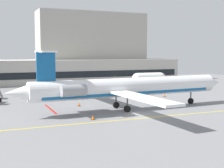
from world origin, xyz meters
The scene contains 9 objects.
ground centered at (0.00, 0.00, -0.05)m, with size 120.00×120.00×0.11m.
terminal_building centered at (7.22, 47.45, 7.26)m, with size 55.26×13.51×18.93m.
regional_jet centered at (-0.15, 4.11, 3.09)m, with size 33.15×27.06×8.08m.
pushback_tractor centered at (9.93, 21.01, 0.93)m, with size 3.80×2.72×2.05m.
fuel_tank centered at (19.77, 33.70, 1.61)m, with size 8.98×2.77×2.90m.
safety_cone_alpha centered at (-6.56, -0.26, 0.25)m, with size 0.47×0.47×0.55m.
safety_cone_bravo centered at (-5.43, 9.54, 0.25)m, with size 0.47×0.47×0.55m.
safety_cone_charlie centered at (11.64, 13.36, 0.25)m, with size 0.47×0.47×0.55m.
safety_cone_delta centered at (9.01, 13.09, 0.25)m, with size 0.47×0.47×0.55m.
Camera 1 is at (-18.24, -34.60, 7.86)m, focal length 50.15 mm.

